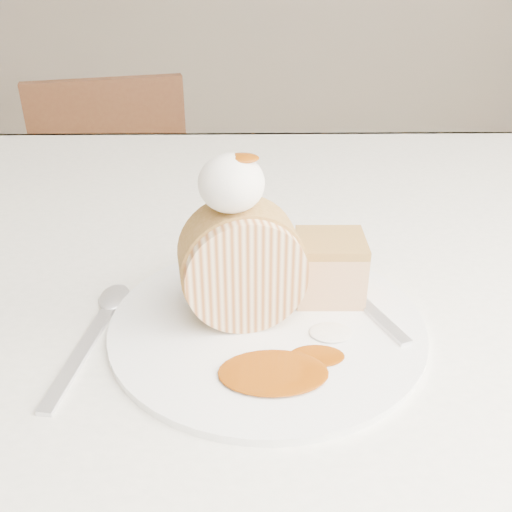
{
  "coord_description": "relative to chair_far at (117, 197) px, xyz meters",
  "views": [
    {
      "loc": [
        -0.06,
        -0.38,
        1.06
      ],
      "look_at": [
        -0.05,
        0.05,
        0.82
      ],
      "focal_mm": 40.0,
      "sensor_mm": 36.0,
      "label": 1
    }
  ],
  "objects": [
    {
      "name": "table",
      "position": [
        0.42,
        -0.87,
        0.21
      ],
      "size": [
        1.4,
        0.9,
        0.75
      ],
      "color": "silver",
      "rests_on": "ground"
    },
    {
      "name": "chair_far",
      "position": [
        0.0,
        0.0,
        0.0
      ],
      "size": [
        0.45,
        0.45,
        0.78
      ],
      "rotation": [
        0.0,
        0.0,
        3.39
      ],
      "color": "brown",
      "rests_on": "ground"
    },
    {
      "name": "plate",
      "position": [
        0.38,
        -1.02,
        0.31
      ],
      "size": [
        0.29,
        0.29,
        0.01
      ],
      "primitive_type": "cylinder",
      "rotation": [
        0.0,
        0.0,
        -0.01
      ],
      "color": "white",
      "rests_on": "table"
    },
    {
      "name": "roulade_slice",
      "position": [
        0.35,
        -1.01,
        0.36
      ],
      "size": [
        0.11,
        0.08,
        0.11
      ],
      "primitive_type": "cylinder",
      "rotation": [
        1.57,
        0.0,
        0.16
      ],
      "color": "beige",
      "rests_on": "plate"
    },
    {
      "name": "cake_chunk",
      "position": [
        0.44,
        -0.98,
        0.34
      ],
      "size": [
        0.06,
        0.06,
        0.05
      ],
      "primitive_type": "cube",
      "rotation": [
        0.0,
        0.0,
        -0.01
      ],
      "color": "#A87A3F",
      "rests_on": "plate"
    },
    {
      "name": "whipped_cream",
      "position": [
        0.35,
        -1.01,
        0.44
      ],
      "size": [
        0.06,
        0.06,
        0.05
      ],
      "primitive_type": "ellipsoid",
      "color": "white",
      "rests_on": "roulade_slice"
    },
    {
      "name": "caramel_drizzle",
      "position": [
        0.36,
        -1.01,
        0.47
      ],
      "size": [
        0.03,
        0.02,
        0.01
      ],
      "primitive_type": "ellipsoid",
      "color": "#7F3705",
      "rests_on": "whipped_cream"
    },
    {
      "name": "caramel_pool",
      "position": [
        0.38,
        -1.1,
        0.31
      ],
      "size": [
        0.09,
        0.06,
        0.0
      ],
      "primitive_type": null,
      "rotation": [
        0.0,
        0.0,
        -0.01
      ],
      "color": "#7F3705",
      "rests_on": "plate"
    },
    {
      "name": "fork",
      "position": [
        0.47,
        -1.01,
        0.31
      ],
      "size": [
        0.09,
        0.17,
        0.0
      ],
      "primitive_type": "cube",
      "rotation": [
        0.0,
        0.0,
        0.39
      ],
      "color": "silver",
      "rests_on": "plate"
    },
    {
      "name": "spoon",
      "position": [
        0.22,
        -1.07,
        0.31
      ],
      "size": [
        0.05,
        0.17,
        0.0
      ],
      "primitive_type": "cube",
      "rotation": [
        0.0,
        0.0,
        -0.14
      ],
      "color": "silver",
      "rests_on": "table"
    }
  ]
}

